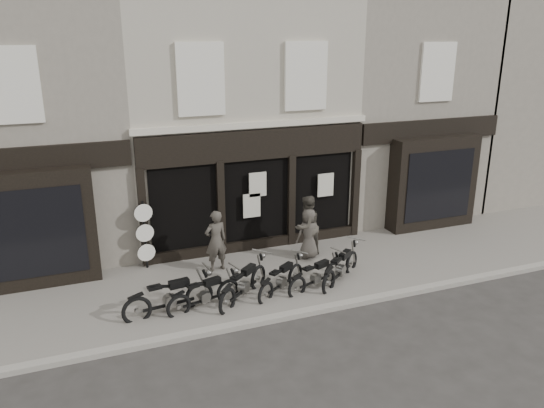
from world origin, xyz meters
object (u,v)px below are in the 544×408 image
object	(u,v)px
motorcycle_2	(244,286)
motorcycle_3	(282,281)
advert_sign_post	(145,238)
motorcycle_5	(341,269)
man_centre	(307,226)
motorcycle_0	(170,300)
motorcycle_1	(205,296)
motorcycle_4	(316,278)
man_right	(309,233)
man_left	(216,241)

from	to	relation	value
motorcycle_2	motorcycle_3	bearing A→B (deg)	-40.43
motorcycle_3	advert_sign_post	xyz separation A→B (m)	(-3.12, 2.70, 0.66)
motorcycle_5	man_centre	size ratio (longest dim) A/B	0.97
motorcycle_0	advert_sign_post	distance (m)	2.86
motorcycle_1	motorcycle_4	size ratio (longest dim) A/B	1.06
motorcycle_2	motorcycle_5	size ratio (longest dim) A/B	0.99
motorcycle_5	advert_sign_post	world-z (taller)	advert_sign_post
motorcycle_1	motorcycle_5	world-z (taller)	motorcycle_5
motorcycle_1	motorcycle_2	xyz separation A→B (m)	(1.06, 0.10, 0.03)
motorcycle_0	man_centre	bearing A→B (deg)	15.00
advert_sign_post	motorcycle_5	bearing A→B (deg)	-36.11
advert_sign_post	man_centre	bearing A→B (deg)	-17.58
motorcycle_2	advert_sign_post	world-z (taller)	advert_sign_post
man_right	advert_sign_post	xyz separation A→B (m)	(-4.68, 0.99, 0.14)
motorcycle_4	man_centre	size ratio (longest dim) A/B	0.99
man_left	motorcycle_2	bearing A→B (deg)	87.80
man_left	motorcycle_3	bearing A→B (deg)	115.37
motorcycle_2	man_left	world-z (taller)	man_left
motorcycle_3	man_left	distance (m)	2.33
motorcycle_3	man_centre	distance (m)	2.52
man_left	motorcycle_1	bearing A→B (deg)	57.90
man_left	man_right	bearing A→B (deg)	168.07
man_left	man_right	xyz separation A→B (m)	(2.83, -0.14, -0.12)
man_left	man_centre	size ratio (longest dim) A/B	0.94
advert_sign_post	man_left	bearing A→B (deg)	-31.95
motorcycle_0	motorcycle_4	size ratio (longest dim) A/B	1.22
motorcycle_4	man_centre	world-z (taller)	man_centre
motorcycle_0	advert_sign_post	size ratio (longest dim) A/B	1.08
man_centre	man_left	bearing A→B (deg)	-23.49
motorcycle_1	advert_sign_post	size ratio (longest dim) A/B	0.93
motorcycle_2	motorcycle_4	world-z (taller)	motorcycle_2
motorcycle_1	motorcycle_2	distance (m)	1.06
man_right	motorcycle_3	bearing A→B (deg)	42.94
motorcycle_4	man_centre	xyz separation A→B (m)	(0.62, 1.98, 0.70)
motorcycle_2	advert_sign_post	size ratio (longest dim) A/B	0.86
motorcycle_0	motorcycle_5	world-z (taller)	motorcycle_0
motorcycle_1	motorcycle_3	xyz separation A→B (m)	(2.10, 0.11, -0.01)
motorcycle_0	man_right	xyz separation A→B (m)	(4.53, 1.80, 0.46)
motorcycle_2	advert_sign_post	bearing A→B (deg)	86.93
advert_sign_post	motorcycle_1	bearing A→B (deg)	-77.43
motorcycle_0	man_left	distance (m)	2.64
motorcycle_2	man_centre	xyz separation A→B (m)	(2.61, 1.86, 0.65)
motorcycle_0	motorcycle_5	xyz separation A→B (m)	(4.74, 0.10, -0.02)
motorcycle_5	man_left	xyz separation A→B (m)	(-3.04, 1.84, 0.60)
motorcycle_1	motorcycle_5	xyz separation A→B (m)	(3.88, 0.12, 0.03)
man_left	man_centre	xyz separation A→B (m)	(2.83, 0.00, 0.06)
man_centre	man_right	size ratio (longest dim) A/B	1.23
motorcycle_4	man_left	xyz separation A→B (m)	(-2.21, 1.98, 0.64)
motorcycle_0	man_right	distance (m)	4.89
man_left	advert_sign_post	bearing A→B (deg)	-33.62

